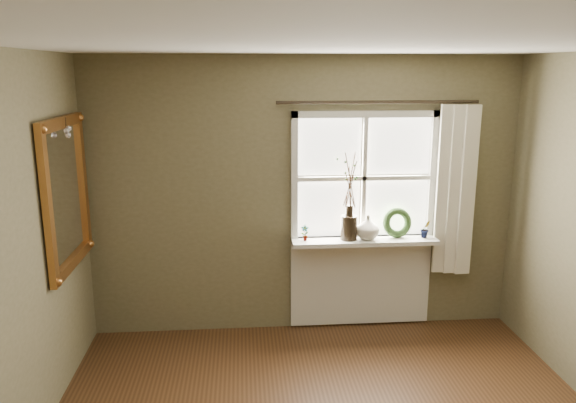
% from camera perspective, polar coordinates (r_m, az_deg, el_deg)
% --- Properties ---
extents(ceiling, '(4.50, 4.50, 0.00)m').
position_cam_1_polar(ceiling, '(2.89, 7.08, 15.80)').
color(ceiling, silver).
rests_on(ceiling, ground).
extents(wall_back, '(4.00, 0.10, 2.60)m').
position_cam_1_polar(wall_back, '(5.29, 1.65, 0.54)').
color(wall_back, brown).
rests_on(wall_back, ground).
extents(window_frame, '(1.36, 0.06, 1.24)m').
position_cam_1_polar(window_frame, '(5.27, 7.70, 2.38)').
color(window_frame, silver).
rests_on(window_frame, wall_back).
extents(window_sill, '(1.36, 0.26, 0.04)m').
position_cam_1_polar(window_sill, '(5.31, 7.76, -4.00)').
color(window_sill, silver).
rests_on(window_sill, wall_back).
extents(window_apron, '(1.36, 0.04, 0.88)m').
position_cam_1_polar(window_apron, '(5.56, 7.37, -8.00)').
color(window_apron, silver).
rests_on(window_apron, ground).
extents(dark_jug, '(0.20, 0.20, 0.23)m').
position_cam_1_polar(dark_jug, '(5.24, 6.21, -2.65)').
color(dark_jug, black).
rests_on(dark_jug, window_sill).
extents(cream_vase, '(0.24, 0.24, 0.23)m').
position_cam_1_polar(cream_vase, '(5.28, 8.10, -2.60)').
color(cream_vase, beige).
rests_on(cream_vase, window_sill).
extents(wreath, '(0.30, 0.17, 0.29)m').
position_cam_1_polar(wreath, '(5.39, 11.01, -2.44)').
color(wreath, '#29451E').
rests_on(wreath, window_sill).
extents(potted_plant_left, '(0.08, 0.05, 0.15)m').
position_cam_1_polar(potted_plant_left, '(5.19, 1.74, -3.20)').
color(potted_plant_left, '#29451E').
rests_on(potted_plant_left, window_sill).
extents(potted_plant_right, '(0.11, 0.09, 0.17)m').
position_cam_1_polar(potted_plant_right, '(5.43, 13.78, -2.72)').
color(potted_plant_right, '#29451E').
rests_on(potted_plant_right, window_sill).
extents(curtain, '(0.36, 0.12, 1.59)m').
position_cam_1_polar(curtain, '(5.45, 16.56, 1.06)').
color(curtain, beige).
rests_on(curtain, wall_back).
extents(curtain_rod, '(1.84, 0.03, 0.03)m').
position_cam_1_polar(curtain_rod, '(5.15, 9.19, 9.93)').
color(curtain_rod, black).
rests_on(curtain_rod, wall_back).
extents(gilt_mirror, '(0.10, 1.01, 1.21)m').
position_cam_1_polar(gilt_mirror, '(4.75, -21.59, 0.77)').
color(gilt_mirror, white).
rests_on(gilt_mirror, wall_left).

